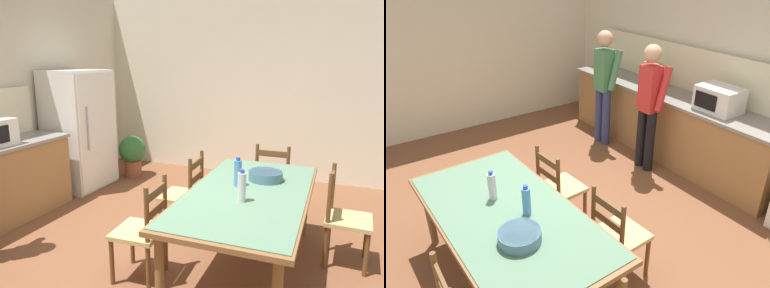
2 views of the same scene
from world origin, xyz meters
TOP-DOWN VIEW (x-y plane):
  - ground_plane at (0.00, 0.00)m, footprint 8.32×8.32m
  - wall_back at (0.00, 2.66)m, footprint 6.52×0.12m
  - wall_left at (-3.26, 0.00)m, footprint 0.12×5.20m
  - kitchen_counter at (-0.69, 2.23)m, footprint 3.51×0.66m
  - counter_splashback at (-0.68, 2.54)m, footprint 3.47×0.03m
  - microwave at (0.14, 2.21)m, footprint 0.50×0.39m
  - paper_bag at (-0.99, 2.20)m, footprint 0.24×0.16m
  - dining_table at (0.34, -0.70)m, footprint 2.09×1.08m
  - bottle_near_centre at (0.08, -0.71)m, footprint 0.07×0.07m
  - bottle_off_centre at (0.44, -0.57)m, footprint 0.07×0.07m
  - serving_bowl at (0.70, -0.77)m, footprint 0.32×0.32m
  - chair_side_far_left at (-0.15, 0.09)m, footprint 0.45×0.43m
  - chair_side_far_right at (0.78, 0.11)m, footprint 0.44×0.42m
  - person_at_sink at (-1.47, 1.71)m, footprint 0.43×0.30m
  - person_at_counter at (-0.51, 1.69)m, footprint 0.42×0.29m

SIDE VIEW (x-z plane):
  - ground_plane at x=0.00m, z-range 0.00..0.00m
  - chair_side_far_left at x=-0.15m, z-range -0.01..0.90m
  - chair_side_far_right at x=0.78m, z-range -0.01..0.90m
  - kitchen_counter at x=-0.69m, z-range 0.00..0.93m
  - dining_table at x=0.34m, z-range 0.31..1.06m
  - serving_bowl at x=0.70m, z-range 0.76..0.85m
  - bottle_near_centre at x=0.08m, z-range 0.74..1.01m
  - bottle_off_centre at x=0.44m, z-range 0.74..1.01m
  - person_at_counter at x=-0.51m, z-range 0.10..1.79m
  - person_at_sink at x=-1.47m, z-range 0.11..1.82m
  - microwave at x=0.14m, z-range 0.93..1.23m
  - paper_bag at x=-0.99m, z-range 0.93..1.29m
  - counter_splashback at x=-0.68m, z-range 0.93..1.53m
  - wall_back at x=0.00m, z-range 0.00..2.90m
  - wall_left at x=-3.26m, z-range 0.00..2.90m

